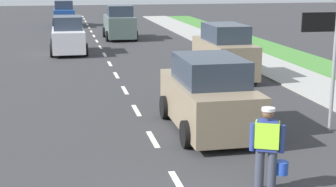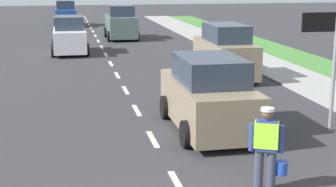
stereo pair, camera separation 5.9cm
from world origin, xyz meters
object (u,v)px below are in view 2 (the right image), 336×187
at_px(car_oncoming_third, 66,14).
at_px(car_oncoming_second, 69,36).
at_px(car_outgoing_ahead, 208,96).
at_px(lane_direction_sign, 327,43).
at_px(car_outgoing_far, 121,23).
at_px(road_worker, 267,145).
at_px(car_parked_far, 225,53).

xyz_separation_m(car_oncoming_third, car_oncoming_second, (0.08, -15.92, -0.06)).
bearing_deg(car_oncoming_second, car_outgoing_ahead, -77.21).
bearing_deg(lane_direction_sign, car_oncoming_second, 111.89).
height_order(car_oncoming_third, car_outgoing_far, car_outgoing_far).
height_order(road_worker, car_oncoming_third, car_oncoming_third).
height_order(road_worker, car_outgoing_far, car_outgoing_far).
bearing_deg(car_parked_far, car_oncoming_third, 104.53).
relative_size(road_worker, car_outgoing_ahead, 0.38).
bearing_deg(car_oncoming_third, car_parked_far, -75.47).
height_order(road_worker, lane_direction_sign, lane_direction_sign).
height_order(car_oncoming_second, car_outgoing_far, car_outgoing_far).
bearing_deg(car_outgoing_far, car_outgoing_ahead, -89.89).
xyz_separation_m(lane_direction_sign, car_outgoing_far, (-3.02, 22.08, -1.37)).
relative_size(lane_direction_sign, car_oncoming_second, 0.83).
distance_m(lane_direction_sign, car_parked_far, 8.00).
bearing_deg(lane_direction_sign, car_parked_far, 92.07).
bearing_deg(car_parked_far, lane_direction_sign, -87.93).
bearing_deg(car_oncoming_third, road_worker, -84.25).
xyz_separation_m(road_worker, car_outgoing_far, (-0.05, 25.52, 0.10)).
height_order(lane_direction_sign, car_oncoming_second, lane_direction_sign).
distance_m(car_oncoming_second, car_outgoing_far, 6.93).
bearing_deg(car_outgoing_far, car_oncoming_third, 109.55).
relative_size(road_worker, car_oncoming_second, 0.43).
bearing_deg(car_outgoing_ahead, road_worker, -89.87).
distance_m(lane_direction_sign, car_oncoming_second, 17.38).
bearing_deg(car_outgoing_far, lane_direction_sign, -82.22).
bearing_deg(lane_direction_sign, car_oncoming_third, 101.55).
bearing_deg(road_worker, car_outgoing_far, 90.11).
bearing_deg(car_outgoing_ahead, car_oncoming_second, 102.79).
relative_size(car_oncoming_second, car_parked_far, 0.89).
distance_m(road_worker, lane_direction_sign, 4.77).
height_order(road_worker, car_outgoing_ahead, car_outgoing_ahead).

